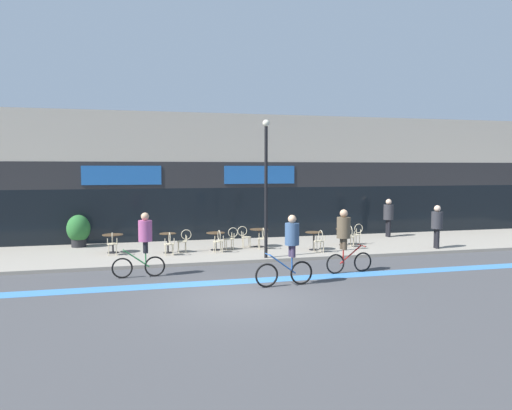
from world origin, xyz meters
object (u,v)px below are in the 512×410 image
(bistro_table_2, at_px, (216,237))
(pedestrian_far_end, at_px, (437,223))
(cyclist_1, at_px, (345,236))
(pedestrian_near_end, at_px, (388,214))
(cafe_chair_3_near, at_px, (263,237))
(cafe_chair_1_near, at_px, (169,242))
(cafe_chair_2_near, at_px, (218,240))
(bistro_table_5, at_px, (343,233))
(bistro_table_3, at_px, (259,234))
(bistro_table_4, at_px, (314,237))
(cyclist_2, at_px, (290,246))
(cafe_chair_0_near, at_px, (112,242))
(cyclist_0, at_px, (144,239))
(bistro_table_1, at_px, (168,239))
(cafe_chair_3_side, at_px, (245,235))
(bistro_table_0, at_px, (113,240))
(cafe_chair_1_side, at_px, (184,239))
(cafe_chair_5_near, at_px, (350,235))
(lamp_post, at_px, (266,178))
(cafe_chair_2_side, at_px, (231,237))
(cafe_chair_4_near, at_px, (320,239))
(planter_pot, at_px, (79,230))
(cafe_chair_5_side, at_px, (357,233))

(bistro_table_2, xyz_separation_m, pedestrian_far_end, (8.95, -1.83, 0.55))
(cyclist_1, xyz_separation_m, pedestrian_near_end, (5.33, 6.67, -0.04))
(cafe_chair_3_near, bearing_deg, cyclist_1, -157.26)
(cafe_chair_1_near, distance_m, cafe_chair_2_near, 1.94)
(bistro_table_5, relative_size, cafe_chair_3_near, 0.79)
(bistro_table_3, xyz_separation_m, cafe_chair_1_near, (-3.83, -1.17, -0.03))
(bistro_table_4, height_order, cyclist_2, cyclist_2)
(cafe_chair_3_near, xyz_separation_m, cyclist_2, (-0.77, -5.80, 0.54))
(bistro_table_3, height_order, cafe_chair_2_near, cafe_chair_2_near)
(bistro_table_4, xyz_separation_m, cafe_chair_3_near, (-1.96, 0.68, -0.01))
(cyclist_2, bearing_deg, pedestrian_far_end, -156.06)
(cafe_chair_0_near, distance_m, cyclist_0, 3.79)
(bistro_table_1, xyz_separation_m, bistro_table_3, (3.84, 0.54, -0.00))
(cafe_chair_3_side, bearing_deg, cafe_chair_0_near, -171.24)
(bistro_table_0, distance_m, cafe_chair_0_near, 0.63)
(cafe_chair_1_side, distance_m, cafe_chair_5_near, 6.89)
(cafe_chair_1_near, distance_m, lamp_post, 4.41)
(cyclist_1, bearing_deg, bistro_table_0, 140.45)
(cafe_chair_3_near, xyz_separation_m, cafe_chair_3_side, (-0.62, 0.63, 0.00))
(bistro_table_1, height_order, cafe_chair_2_side, cafe_chair_2_side)
(cafe_chair_0_near, distance_m, cafe_chair_4_near, 8.00)
(bistro_table_2, height_order, planter_pot, planter_pot)
(bistro_table_1, relative_size, cafe_chair_5_near, 0.86)
(cafe_chair_0_near, xyz_separation_m, cafe_chair_5_side, (10.22, 0.19, 0.00))
(bistro_table_5, bearing_deg, cafe_chair_0_near, -178.93)
(cafe_chair_2_side, xyz_separation_m, cafe_chair_3_near, (1.28, -0.28, 0.00))
(planter_pot, xyz_separation_m, cyclist_1, (8.88, -7.15, 0.41))
(cafe_chair_2_near, bearing_deg, cafe_chair_4_near, -108.23)
(cafe_chair_3_near, bearing_deg, pedestrian_far_end, -97.99)
(lamp_post, bearing_deg, cafe_chair_3_near, 78.19)
(bistro_table_2, bearing_deg, cyclist_2, -79.40)
(bistro_table_2, relative_size, cafe_chair_5_side, 0.83)
(cafe_chair_4_near, height_order, cafe_chair_5_side, same)
(cyclist_0, bearing_deg, cafe_chair_1_near, -110.00)
(cafe_chair_2_near, distance_m, cyclist_0, 4.41)
(cyclist_2, bearing_deg, bistro_table_2, -83.96)
(bistro_table_1, xyz_separation_m, cafe_chair_5_near, (7.50, -0.50, -0.03))
(planter_pot, bearing_deg, bistro_table_3, -14.63)
(bistro_table_5, distance_m, cafe_chair_2_side, 4.95)
(bistro_table_1, distance_m, cafe_chair_2_side, 2.56)
(planter_pot, bearing_deg, cyclist_0, -67.80)
(cafe_chair_1_near, relative_size, cyclist_0, 0.44)
(cafe_chair_4_near, relative_size, pedestrian_near_end, 0.49)
(cafe_chair_1_side, relative_size, cafe_chair_5_side, 1.00)
(cafe_chair_5_near, bearing_deg, bistro_table_2, 86.65)
(bistro_table_5, xyz_separation_m, pedestrian_near_end, (3.18, 1.85, 0.58))
(cafe_chair_5_near, xyz_separation_m, planter_pot, (-11.02, 2.96, 0.19))
(planter_pot, relative_size, lamp_post, 0.27)
(cafe_chair_2_near, height_order, cyclist_0, cyclist_0)
(cafe_chair_5_near, bearing_deg, pedestrian_far_end, -104.89)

